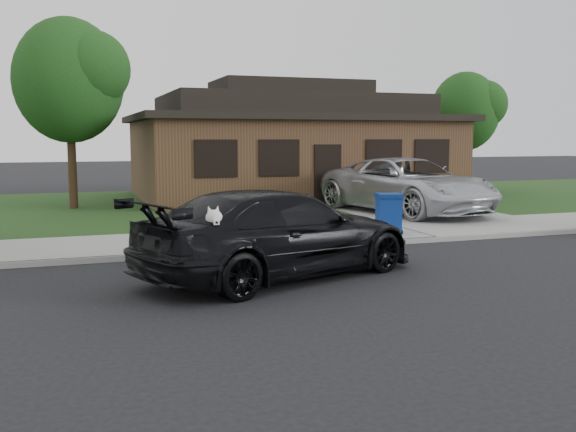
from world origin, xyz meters
name	(u,v)px	position (x,y,z in m)	size (l,w,h in m)	color
ground	(359,284)	(0.00, 0.00, 0.00)	(120.00, 120.00, 0.00)	black
sidewalk	(271,238)	(0.00, 5.00, 0.06)	(60.00, 3.00, 0.12)	gray
curb	(291,248)	(0.00, 3.50, 0.06)	(60.00, 0.12, 0.12)	gray
lawn	(204,205)	(0.00, 13.00, 0.07)	(60.00, 13.00, 0.13)	#193814
driveway	(391,208)	(6.00, 10.00, 0.07)	(4.50, 13.00, 0.14)	gray
sedan	(279,233)	(-1.11, 1.03, 0.80)	(5.96, 4.06, 1.60)	black
minivan	(407,185)	(5.56, 8.12, 1.01)	(2.89, 6.28, 1.74)	silver
recycling_bin	(389,213)	(2.90, 4.38, 0.63)	(0.74, 0.74, 1.01)	navy
house	(290,147)	(4.00, 15.00, 2.13)	(12.60, 8.60, 4.65)	#422B1C
tree_0	(74,78)	(-4.34, 12.88, 4.48)	(3.78, 3.60, 6.34)	#332114
tree_1	(469,110)	(12.14, 14.40, 3.71)	(3.15, 3.00, 5.25)	#332114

